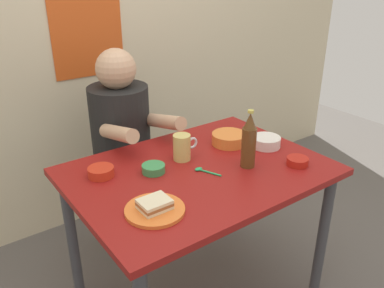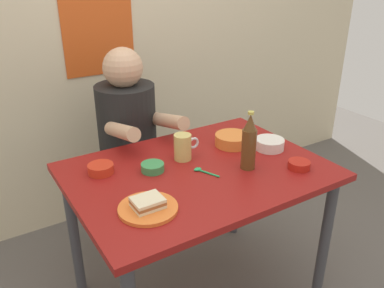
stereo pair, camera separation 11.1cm
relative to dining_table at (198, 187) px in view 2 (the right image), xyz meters
name	(u,v)px [view 2 (the right image)]	position (x,y,z in m)	size (l,w,h in m)	color
wall_back	(101,11)	(0.00, 1.05, 0.65)	(4.40, 0.09, 2.60)	beige
dining_table	(198,187)	(0.00, 0.00, 0.00)	(1.10, 0.80, 0.74)	maroon
stool	(131,187)	(-0.06, 0.63, -0.30)	(0.34, 0.34, 0.45)	#4C4C51
person_seated	(128,122)	(-0.06, 0.62, 0.12)	(0.33, 0.56, 0.72)	black
plate_orange	(148,208)	(-0.33, -0.17, 0.10)	(0.22, 0.22, 0.01)	orange
sandwich	(148,203)	(-0.33, -0.17, 0.13)	(0.11, 0.09, 0.04)	beige
beer_mug	(183,147)	(0.00, 0.12, 0.15)	(0.13, 0.08, 0.12)	#D1BC66
beer_bottle	(249,143)	(0.19, -0.11, 0.21)	(0.06, 0.06, 0.26)	#593819
sambal_bowl_red	(299,164)	(0.38, -0.23, 0.11)	(0.10, 0.10, 0.03)	#B21E14
rice_bowl_white	(270,143)	(0.40, -0.01, 0.12)	(0.14, 0.14, 0.05)	silver
sauce_bowl_chili	(101,168)	(-0.37, 0.19, 0.12)	(0.11, 0.11, 0.04)	red
dip_bowl_green	(153,167)	(-0.18, 0.09, 0.11)	(0.10, 0.10, 0.03)	#388C4C
soup_bowl_orange	(232,139)	(0.28, 0.12, 0.12)	(0.17, 0.17, 0.05)	orange
spoon	(202,171)	(0.00, -0.03, 0.10)	(0.07, 0.11, 0.01)	#26A559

